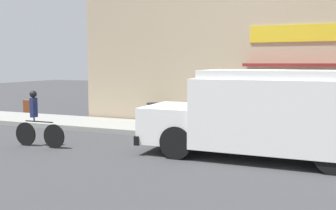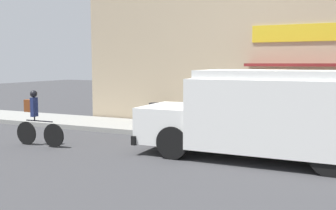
# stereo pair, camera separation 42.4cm
# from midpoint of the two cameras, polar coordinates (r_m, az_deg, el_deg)

# --- Properties ---
(ground_plane) EXTENTS (70.00, 70.00, 0.00)m
(ground_plane) POSITION_cam_midpoint_polar(r_m,az_deg,el_deg) (11.91, 12.18, -5.70)
(ground_plane) COLOR #38383A
(sidewalk) EXTENTS (28.00, 2.34, 0.17)m
(sidewalk) POSITION_cam_midpoint_polar(r_m,az_deg,el_deg) (13.02, 13.32, -4.34)
(sidewalk) COLOR gray
(sidewalk) RESTS_ON ground_plane
(storefront) EXTENTS (14.34, 0.86, 5.84)m
(storefront) POSITION_cam_midpoint_polar(r_m,az_deg,el_deg) (14.12, 14.91, 7.95)
(storefront) COLOR tan
(storefront) RESTS_ON ground_plane
(school_bus) EXTENTS (5.92, 2.61, 2.23)m
(school_bus) POSITION_cam_midpoint_polar(r_m,az_deg,el_deg) (10.10, 15.33, -1.22)
(school_bus) COLOR white
(school_bus) RESTS_ON ground_plane
(cyclist) EXTENTS (1.69, 0.21, 1.63)m
(cyclist) POSITION_cam_midpoint_polar(r_m,az_deg,el_deg) (11.98, -17.64, -2.00)
(cyclist) COLOR black
(cyclist) RESTS_ON ground_plane
(trash_bin) EXTENTS (0.49, 0.49, 0.76)m
(trash_bin) POSITION_cam_midpoint_polar(r_m,az_deg,el_deg) (14.71, -1.02, -1.17)
(trash_bin) COLOR slate
(trash_bin) RESTS_ON sidewalk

